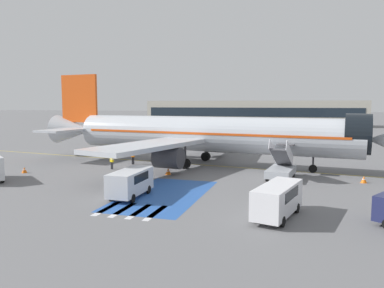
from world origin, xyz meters
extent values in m
plane|color=slate|center=(0.00, 0.00, 0.00)|extent=(600.00, 600.00, 0.00)
cube|color=gold|center=(0.18, 0.55, 0.00)|extent=(76.52, 9.49, 0.01)
cube|color=#2856A8|center=(0.18, -14.12, 0.00)|extent=(5.94, 11.83, 0.01)
cube|color=silver|center=(-2.22, -18.91, 0.00)|extent=(0.44, 3.60, 0.01)
cube|color=silver|center=(-1.02, -18.91, 0.00)|extent=(0.44, 3.60, 0.01)
cube|color=silver|center=(0.18, -18.91, 0.00)|extent=(0.44, 3.60, 0.01)
cube|color=silver|center=(1.38, -18.91, 0.00)|extent=(0.44, 3.60, 0.01)
cylinder|color=#B7BCC4|center=(0.18, 0.55, 3.66)|extent=(33.30, 7.98, 4.02)
cone|color=#B7BCC4|center=(-19.23, 2.91, 3.66)|extent=(6.46, 4.56, 3.86)
cylinder|color=black|center=(15.79, -1.35, 4.16)|extent=(2.89, 4.33, 4.06)
cube|color=#DB4C14|center=(0.18, 0.55, 3.86)|extent=(30.69, 7.74, 0.24)
cube|color=#B7BCC4|center=(-1.95, 8.88, 3.05)|extent=(5.11, 15.32, 0.44)
cylinder|color=#38383D|center=(-0.77, 7.60, 1.72)|extent=(3.05, 2.49, 2.16)
cube|color=#B7BCC4|center=(-3.88, -7.03, 3.05)|extent=(8.59, 15.96, 0.44)
cylinder|color=#38383D|center=(-2.43, -6.07, 1.72)|extent=(3.05, 2.49, 2.16)
cube|color=#DB4C14|center=(-18.33, 2.80, 7.82)|extent=(5.64, 1.04, 6.32)
cube|color=#B7BCC4|center=(-17.27, 6.52, 3.86)|extent=(4.37, 6.83, 0.24)
cube|color=#B7BCC4|center=(-18.19, -1.07, 3.86)|extent=(4.37, 6.83, 0.24)
cylinder|color=#38383D|center=(11.66, -0.85, 1.84)|extent=(0.20, 0.20, 2.83)
cylinder|color=black|center=(11.66, -0.85, 0.42)|extent=(0.87, 0.38, 0.84)
cylinder|color=#38383D|center=(-1.06, 3.83, 1.80)|extent=(0.24, 0.24, 2.50)
cylinder|color=black|center=(-1.06, 3.83, 0.55)|extent=(1.16, 0.73, 1.10)
cylinder|color=#38383D|center=(-1.81, -2.34, 1.80)|extent=(0.24, 0.24, 2.50)
cylinder|color=black|center=(-1.81, -2.34, 0.55)|extent=(1.16, 0.73, 1.10)
cube|color=#ADB2BA|center=(8.65, -5.12, 0.70)|extent=(2.76, 5.03, 0.70)
cylinder|color=black|center=(7.92, -3.34, 0.35)|extent=(0.30, 0.72, 0.70)
cylinder|color=black|center=(9.78, -3.57, 0.35)|extent=(0.30, 0.72, 0.70)
cylinder|color=black|center=(7.51, -6.68, 0.35)|extent=(0.30, 0.72, 0.70)
cylinder|color=black|center=(9.37, -6.91, 0.35)|extent=(0.30, 0.72, 0.70)
cube|color=#4C4C51|center=(8.65, -5.12, 2.06)|extent=(1.92, 4.29, 2.16)
cube|color=#4C4C51|center=(8.92, -2.86, 3.06)|extent=(1.77, 1.29, 0.12)
cube|color=silver|center=(7.88, -5.03, 2.53)|extent=(0.60, 4.47, 2.86)
cube|color=silver|center=(9.41, -5.22, 2.53)|extent=(0.60, 4.47, 2.86)
cube|color=#38383D|center=(-8.53, 23.33, 0.78)|extent=(9.45, 3.94, 0.60)
cube|color=silver|center=(-4.10, 22.61, 1.28)|extent=(2.39, 2.67, 1.60)
cube|color=black|center=(-3.09, 22.45, 1.60)|extent=(0.36, 1.98, 0.70)
cylinder|color=#B7BCC4|center=(-8.93, 23.40, 2.21)|extent=(6.60, 3.23, 2.25)
cylinder|color=gold|center=(-8.93, 23.40, 2.21)|extent=(0.71, 2.32, 2.30)
cylinder|color=black|center=(-4.31, 23.85, 0.48)|extent=(0.99, 0.43, 0.96)
cylinder|color=black|center=(-4.69, 21.51, 0.48)|extent=(0.99, 0.43, 0.96)
cylinder|color=black|center=(-8.84, 24.58, 0.48)|extent=(0.99, 0.43, 0.96)
cylinder|color=black|center=(-9.22, 22.24, 0.48)|extent=(0.99, 0.43, 0.96)
cylinder|color=black|center=(-11.35, 24.99, 0.48)|extent=(0.99, 0.43, 0.96)
cylinder|color=black|center=(-11.73, 22.65, 0.48)|extent=(0.99, 0.43, 0.96)
cylinder|color=black|center=(-15.62, -14.03, 0.32)|extent=(0.63, 0.55, 0.64)
cube|color=silver|center=(-2.08, -15.53, 1.20)|extent=(1.88, 4.72, 1.75)
cube|color=black|center=(-2.08, -15.53, 1.58)|extent=(1.91, 2.60, 0.63)
cylinder|color=black|center=(-1.21, -17.00, 0.32)|extent=(0.20, 0.64, 0.64)
cylinder|color=black|center=(-2.94, -16.99, 0.32)|extent=(0.20, 0.64, 0.64)
cylinder|color=black|center=(-1.21, -14.07, 0.32)|extent=(0.20, 0.64, 0.64)
cylinder|color=black|center=(-2.94, -14.07, 0.32)|extent=(0.20, 0.64, 0.64)
cube|color=silver|center=(9.13, -17.67, 1.22)|extent=(2.97, 5.56, 1.79)
cube|color=black|center=(9.13, -17.67, 1.61)|extent=(2.44, 3.25, 0.65)
cylinder|color=black|center=(9.54, -19.46, 0.32)|extent=(0.35, 0.67, 0.64)
cylinder|color=black|center=(7.95, -19.07, 0.32)|extent=(0.35, 0.67, 0.64)
cylinder|color=black|center=(10.31, -16.27, 0.32)|extent=(0.35, 0.67, 0.64)
cylinder|color=black|center=(8.72, -15.88, 0.32)|extent=(0.35, 0.67, 0.64)
cylinder|color=#2D2D33|center=(-9.56, -4.84, 0.40)|extent=(0.14, 0.14, 0.79)
cylinder|color=#2D2D33|center=(-9.39, -4.89, 0.40)|extent=(0.14, 0.14, 0.79)
cube|color=yellow|center=(-9.47, -4.86, 1.11)|extent=(0.47, 0.34, 0.63)
cube|color=silver|center=(-9.47, -4.86, 1.11)|extent=(0.48, 0.35, 0.06)
sphere|color=beige|center=(-9.47, -4.86, 1.53)|extent=(0.21, 0.21, 0.21)
cylinder|color=black|center=(-8.58, -1.23, 0.44)|extent=(0.14, 0.14, 0.87)
cylinder|color=black|center=(-8.75, -1.23, 0.44)|extent=(0.14, 0.14, 0.87)
cube|color=orange|center=(-8.67, -1.23, 1.22)|extent=(0.43, 0.23, 0.69)
cube|color=silver|center=(-8.67, -1.23, 1.22)|extent=(0.44, 0.24, 0.06)
sphere|color=#9E704C|center=(-8.67, -1.23, 1.68)|extent=(0.24, 0.24, 0.24)
cone|color=orange|center=(15.98, -4.81, 0.31)|extent=(0.56, 0.56, 0.62)
cylinder|color=white|center=(15.98, -4.81, 0.34)|extent=(0.31, 0.31, 0.07)
cone|color=orange|center=(-2.46, -6.07, 0.33)|extent=(0.60, 0.60, 0.67)
cylinder|color=white|center=(-2.46, -6.07, 0.37)|extent=(0.33, 0.33, 0.08)
cone|color=orange|center=(-17.13, -9.46, 0.30)|extent=(0.55, 0.55, 0.61)
cylinder|color=white|center=(-17.13, -9.46, 0.33)|extent=(0.30, 0.30, 0.07)
cube|color=#B2AD9E|center=(-5.77, 84.42, 4.04)|extent=(70.62, 12.00, 8.07)
cube|color=#19232D|center=(-5.77, 78.37, 4.44)|extent=(67.80, 0.10, 2.83)
camera|label=1|loc=(10.50, -41.26, 7.18)|focal=35.00mm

